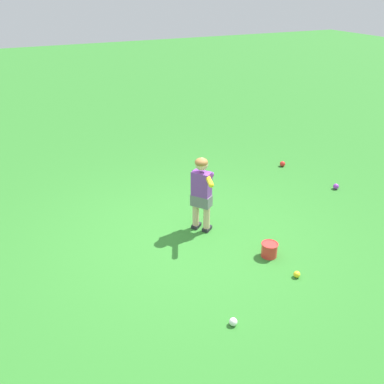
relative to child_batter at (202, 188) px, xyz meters
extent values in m
plane|color=#2D7528|center=(-0.26, -0.16, -0.65)|extent=(40.00, 40.00, 0.00)
cube|color=#232328|center=(-0.04, 0.09, -0.63)|extent=(0.17, 0.16, 0.05)
cylinder|color=#DBB28E|center=(-0.06, 0.08, -0.44)|extent=(0.09, 0.09, 0.34)
cube|color=#232328|center=(0.06, -0.05, -0.63)|extent=(0.17, 0.16, 0.05)
cylinder|color=#DBB28E|center=(0.05, -0.06, -0.44)|extent=(0.09, 0.09, 0.34)
cube|color=slate|center=(-0.01, 0.01, -0.19)|extent=(0.28, 0.31, 0.16)
cube|color=#753899|center=(-0.01, 0.01, 0.06)|extent=(0.27, 0.29, 0.34)
sphere|color=#DBB28E|center=(-0.01, 0.01, 0.34)|extent=(0.17, 0.17, 0.17)
ellipsoid|color=olive|center=(-0.01, 0.00, 0.37)|extent=(0.24, 0.24, 0.11)
sphere|color=yellow|center=(0.11, 0.09, 0.15)|extent=(0.04, 0.04, 0.04)
cylinder|color=black|center=(0.08, 0.01, 0.16)|extent=(0.07, 0.14, 0.05)
cylinder|color=yellow|center=(0.00, -0.22, 0.20)|extent=(0.18, 0.35, 0.11)
sphere|color=yellow|center=(-0.06, -0.38, 0.22)|extent=(0.07, 0.07, 0.07)
cylinder|color=#753899|center=(0.06, 0.10, 0.16)|extent=(0.31, 0.10, 0.14)
cylinder|color=#753899|center=(0.10, 0.04, 0.16)|extent=(0.11, 0.31, 0.14)
sphere|color=red|center=(2.37, 1.38, -0.60)|extent=(0.10, 0.10, 0.10)
sphere|color=purple|center=(2.61, 0.21, -0.60)|extent=(0.10, 0.10, 0.10)
sphere|color=white|center=(-0.52, -1.79, -0.61)|extent=(0.09, 0.09, 0.09)
sphere|color=yellow|center=(0.55, -1.43, -0.61)|extent=(0.08, 0.08, 0.08)
cylinder|color=red|center=(0.50, -0.93, -0.56)|extent=(0.20, 0.20, 0.18)
torus|color=red|center=(0.50, -0.93, -0.47)|extent=(0.22, 0.22, 0.02)
camera|label=1|loc=(-2.28, -4.57, 2.51)|focal=39.78mm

